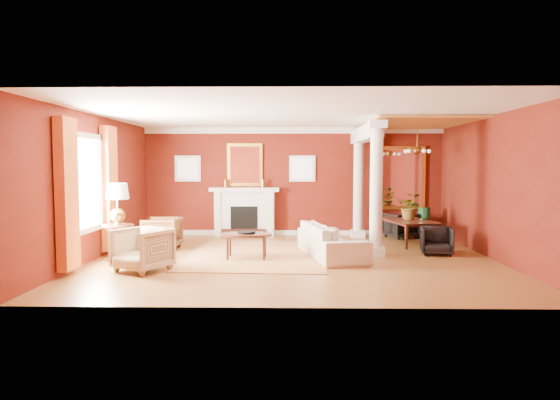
{
  "coord_description": "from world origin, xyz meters",
  "views": [
    {
      "loc": [
        -0.08,
        -10.0,
        1.89
      ],
      "look_at": [
        -0.29,
        0.59,
        1.15
      ],
      "focal_mm": 32.0,
      "sensor_mm": 36.0,
      "label": 1
    }
  ],
  "objects_px": {
    "armchair_leopard": "(162,232)",
    "coffee_table": "(247,236)",
    "dining_table": "(409,225)",
    "side_table": "(118,209)",
    "sofa": "(332,235)",
    "armchair_stripe": "(142,247)"
  },
  "relations": [
    {
      "from": "sofa",
      "to": "coffee_table",
      "type": "xyz_separation_m",
      "value": [
        -1.73,
        -0.25,
        0.02
      ]
    },
    {
      "from": "coffee_table",
      "to": "side_table",
      "type": "height_order",
      "value": "side_table"
    },
    {
      "from": "side_table",
      "to": "dining_table",
      "type": "relative_size",
      "value": 0.92
    },
    {
      "from": "armchair_leopard",
      "to": "coffee_table",
      "type": "relative_size",
      "value": 0.77
    },
    {
      "from": "armchair_leopard",
      "to": "coffee_table",
      "type": "distance_m",
      "value": 2.32
    },
    {
      "from": "armchair_leopard",
      "to": "coffee_table",
      "type": "height_order",
      "value": "armchair_leopard"
    },
    {
      "from": "side_table",
      "to": "dining_table",
      "type": "bearing_deg",
      "value": 19.58
    },
    {
      "from": "armchair_leopard",
      "to": "armchair_stripe",
      "type": "relative_size",
      "value": 0.92
    },
    {
      "from": "armchair_leopard",
      "to": "dining_table",
      "type": "height_order",
      "value": "dining_table"
    },
    {
      "from": "sofa",
      "to": "side_table",
      "type": "distance_m",
      "value": 4.33
    },
    {
      "from": "armchair_stripe",
      "to": "dining_table",
      "type": "xyz_separation_m",
      "value": [
        5.5,
        3.19,
        0.04
      ]
    },
    {
      "from": "side_table",
      "to": "dining_table",
      "type": "xyz_separation_m",
      "value": [
        6.26,
        2.23,
        -0.57
      ]
    },
    {
      "from": "armchair_stripe",
      "to": "side_table",
      "type": "relative_size",
      "value": 0.56
    },
    {
      "from": "coffee_table",
      "to": "side_table",
      "type": "relative_size",
      "value": 0.67
    },
    {
      "from": "armchair_leopard",
      "to": "armchair_stripe",
      "type": "height_order",
      "value": "armchair_stripe"
    },
    {
      "from": "armchair_stripe",
      "to": "coffee_table",
      "type": "distance_m",
      "value": 2.13
    },
    {
      "from": "coffee_table",
      "to": "dining_table",
      "type": "distance_m",
      "value": 4.24
    },
    {
      "from": "dining_table",
      "to": "coffee_table",
      "type": "bearing_deg",
      "value": 106.22
    },
    {
      "from": "sofa",
      "to": "dining_table",
      "type": "distance_m",
      "value": 2.65
    },
    {
      "from": "armchair_leopard",
      "to": "dining_table",
      "type": "bearing_deg",
      "value": 100.42
    },
    {
      "from": "sofa",
      "to": "side_table",
      "type": "height_order",
      "value": "side_table"
    },
    {
      "from": "side_table",
      "to": "dining_table",
      "type": "distance_m",
      "value": 6.67
    }
  ]
}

